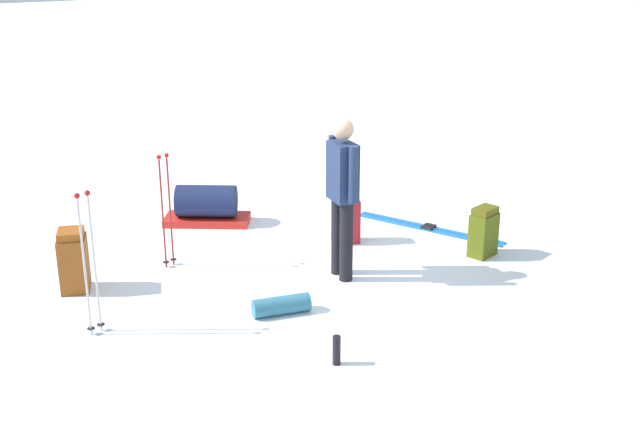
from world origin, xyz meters
The scene contains 11 objects.
ground_plane centered at (0.00, 0.00, 0.00)m, with size 80.00×80.00×0.00m, color white.
skier_standing centered at (-0.14, 0.21, 0.95)m, with size 0.26×0.57×1.70m.
ski_pair_near centered at (-1.82, -0.41, 0.01)m, with size 0.95×1.83×0.05m.
backpack_large_dark centered at (-0.72, -0.59, 0.29)m, with size 0.35×0.30×0.60m.
backpack_bright centered at (2.33, -0.94, 0.32)m, with size 0.37×0.40×0.65m.
backpack_small_spare centered at (-1.80, 0.56, 0.28)m, with size 0.36×0.28×0.57m.
ski_poles_planted_near centered at (1.30, -1.01, 0.70)m, with size 0.17×0.10×1.26m.
ski_poles_planted_far centered at (2.43, 0.08, 0.74)m, with size 0.17×0.10×1.34m.
gear_sled centered at (0.39, -2.05, 0.22)m, with size 1.12×0.96×0.49m.
sleeping_mat_rolled centered at (0.83, 0.64, 0.09)m, with size 0.18×0.18×0.55m, color #306A83.
thermos_bottle centered at (0.89, 1.69, 0.13)m, with size 0.07×0.07×0.26m, color black.
Camera 1 is at (4.05, 6.52, 3.38)m, focal length 43.93 mm.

